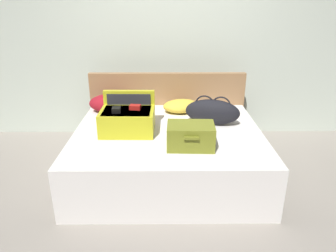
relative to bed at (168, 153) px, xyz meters
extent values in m
plane|color=gray|center=(0.00, -0.40, -0.26)|extent=(12.00, 12.00, 0.00)
cube|color=#B7C1B2|center=(0.00, 1.25, 1.04)|extent=(8.00, 0.10, 2.60)
cube|color=silver|center=(0.00, 0.00, 0.00)|extent=(1.92, 1.66, 0.52)
cube|color=olive|center=(0.00, 0.87, 0.20)|extent=(1.96, 0.08, 0.93)
cube|color=gold|center=(-0.41, -0.05, 0.38)|extent=(0.54, 0.39, 0.24)
cube|color=#28282D|center=(-0.41, -0.05, 0.41)|extent=(0.48, 0.34, 0.16)
cube|color=black|center=(-0.50, -0.09, 0.52)|extent=(0.09, 0.11, 0.05)
cube|color=#B21E19|center=(-0.33, -0.01, 0.52)|extent=(0.12, 0.09, 0.05)
cube|color=gold|center=(-0.41, 0.17, 0.45)|extent=(0.54, 0.06, 0.38)
cube|color=#28282D|center=(-0.41, 0.14, 0.45)|extent=(0.45, 0.02, 0.32)
cube|color=olive|center=(0.20, -0.39, 0.34)|extent=(0.44, 0.31, 0.16)
cube|color=#28282D|center=(0.20, -0.39, 0.36)|extent=(0.39, 0.28, 0.11)
cube|color=#B21E19|center=(0.13, -0.42, 0.43)|extent=(0.16, 0.12, 0.04)
cube|color=#99999E|center=(0.27, -0.36, 0.43)|extent=(0.13, 0.10, 0.04)
cube|color=olive|center=(0.20, -0.39, 0.45)|extent=(0.44, 0.31, 0.06)
cube|color=olive|center=(0.20, -0.55, 0.42)|extent=(0.13, 0.03, 0.02)
ellipsoid|color=black|center=(0.48, 0.17, 0.40)|extent=(0.61, 0.34, 0.28)
torus|color=black|center=(0.39, 0.20, 0.47)|extent=(0.20, 0.07, 0.21)
torus|color=black|center=(0.56, 0.15, 0.47)|extent=(0.20, 0.07, 0.21)
ellipsoid|color=maroon|center=(-0.68, 0.61, 0.37)|extent=(0.55, 0.38, 0.21)
ellipsoid|color=gold|center=(0.16, 0.57, 0.33)|extent=(0.49, 0.39, 0.15)
camera|label=1|loc=(-0.02, -3.02, 1.53)|focal=33.91mm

